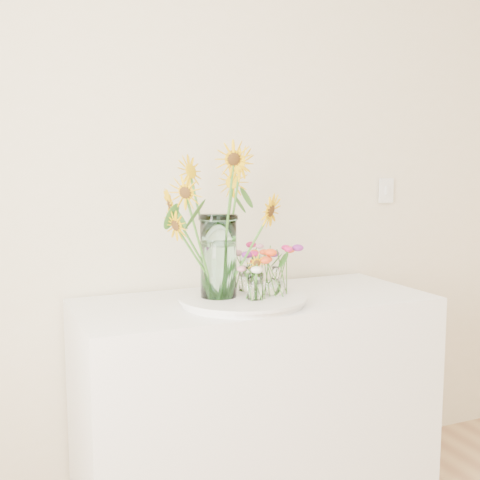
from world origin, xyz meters
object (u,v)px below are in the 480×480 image
at_px(mason_jar, 218,256).
at_px(small_vase_a, 255,287).
at_px(tray, 243,301).
at_px(small_vase_c, 246,279).
at_px(small_vase_b, 276,281).
at_px(counter, 255,407).

relative_size(mason_jar, small_vase_a, 3.06).
relative_size(tray, small_vase_c, 4.49).
bearing_deg(small_vase_a, small_vase_b, 23.87).
height_order(tray, mason_jar, mason_jar).
height_order(mason_jar, small_vase_a, mason_jar).
distance_m(counter, mason_jar, 0.66).
bearing_deg(small_vase_a, small_vase_c, 78.00).
relative_size(small_vase_a, small_vase_b, 0.92).
height_order(counter, small_vase_c, small_vase_c).
distance_m(tray, mason_jar, 0.19).
height_order(counter, small_vase_a, small_vase_a).
bearing_deg(mason_jar, small_vase_b, -12.59).
bearing_deg(counter, small_vase_b, -62.13).
xyz_separation_m(mason_jar, small_vase_b, (0.22, -0.05, -0.10)).
xyz_separation_m(tray, small_vase_a, (0.02, -0.06, 0.06)).
relative_size(tray, mason_jar, 1.44).
distance_m(counter, small_vase_c, 0.53).
xyz_separation_m(counter, small_vase_c, (-0.03, 0.02, 0.53)).
distance_m(mason_jar, small_vase_b, 0.24).
xyz_separation_m(counter, small_vase_a, (-0.06, -0.13, 0.53)).
bearing_deg(small_vase_b, counter, 117.87).
bearing_deg(counter, mason_jar, -168.23).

